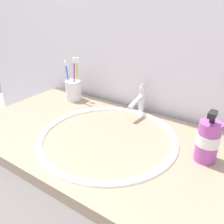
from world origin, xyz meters
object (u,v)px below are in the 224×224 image
object	(u,v)px
toothbrush_purple	(74,77)
toothbrush_white	(75,77)
soap_dispenser	(208,141)
faucet	(140,100)
toothbrush_cup	(73,90)
toothbrush_blue	(68,77)
toothbrush_yellow	(77,76)

from	to	relation	value
toothbrush_purple	toothbrush_white	distance (m)	0.05
toothbrush_purple	soap_dispenser	size ratio (longest dim) A/B	1.24
faucet	toothbrush_cup	distance (m)	0.34
toothbrush_blue	toothbrush_cup	bearing A→B (deg)	13.09
toothbrush_blue	soap_dispenser	size ratio (longest dim) A/B	1.10
toothbrush_yellow	soap_dispenser	size ratio (longest dim) A/B	1.19
faucet	toothbrush_purple	xyz separation A→B (m)	(-0.32, -0.05, 0.06)
toothbrush_cup	toothbrush_purple	xyz separation A→B (m)	(0.02, -0.01, 0.07)
toothbrush_cup	soap_dispenser	world-z (taller)	soap_dispenser
toothbrush_purple	toothbrush_blue	size ratio (longest dim) A/B	1.13
toothbrush_purple	toothbrush_cup	bearing A→B (deg)	155.43
toothbrush_cup	toothbrush_yellow	xyz separation A→B (m)	(0.01, 0.02, 0.07)
toothbrush_white	soap_dispenser	distance (m)	0.68
toothbrush_yellow	toothbrush_blue	xyz separation A→B (m)	(-0.04, -0.02, -0.01)
toothbrush_cup	toothbrush_blue	distance (m)	0.07
toothbrush_yellow	toothbrush_blue	bearing A→B (deg)	-150.07
toothbrush_yellow	toothbrush_purple	bearing A→B (deg)	-77.34
faucet	soap_dispenser	distance (m)	0.35
toothbrush_purple	soap_dispenser	world-z (taller)	toothbrush_purple
toothbrush_yellow	toothbrush_blue	size ratio (longest dim) A/B	1.08
toothbrush_yellow	soap_dispenser	distance (m)	0.65
toothbrush_cup	soap_dispenser	distance (m)	0.66
toothbrush_cup	toothbrush_blue	xyz separation A→B (m)	(-0.02, -0.01, 0.06)
toothbrush_white	toothbrush_purple	bearing A→B (deg)	-51.61
toothbrush_blue	soap_dispenser	world-z (taller)	toothbrush_blue
faucet	toothbrush_yellow	distance (m)	0.33
toothbrush_cup	toothbrush_yellow	size ratio (longest dim) A/B	0.48
soap_dispenser	faucet	bearing A→B (deg)	151.60
faucet	toothbrush_cup	world-z (taller)	faucet
faucet	toothbrush_blue	size ratio (longest dim) A/B	0.80
toothbrush_cup	faucet	bearing A→B (deg)	6.11
faucet	toothbrush_cup	size ratio (longest dim) A/B	1.56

